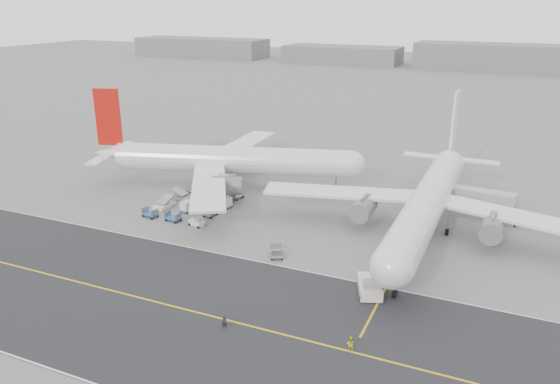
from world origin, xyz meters
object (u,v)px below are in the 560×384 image
at_px(jet_bridge, 475,197).
at_px(ground_crew_b, 350,344).
at_px(airliner_a, 226,160).
at_px(pushback_tug, 370,286).
at_px(airliner_b, 429,200).
at_px(ground_crew_a, 224,322).

relative_size(jet_bridge, ground_crew_b, 8.10).
bearing_deg(airliner_a, ground_crew_b, -153.67).
xyz_separation_m(pushback_tug, jet_bridge, (10.00, 33.64, 2.96)).
distance_m(airliner_b, pushback_tug, 24.07).
relative_size(pushback_tug, jet_bridge, 0.53).
relative_size(airliner_a, jet_bridge, 3.77).
xyz_separation_m(airliner_a, ground_crew_a, (25.60, -46.49, -4.86)).
relative_size(jet_bridge, ground_crew_a, 8.49).
bearing_deg(pushback_tug, ground_crew_a, -152.15).
bearing_deg(pushback_tug, airliner_b, 61.20).
bearing_deg(pushback_tug, airliner_a, 121.11).
bearing_deg(ground_crew_b, ground_crew_a, -3.80).
height_order(jet_bridge, ground_crew_b, jet_bridge).
bearing_deg(jet_bridge, pushback_tug, -100.57).
distance_m(airliner_a, ground_crew_b, 60.49).
distance_m(airliner_b, ground_crew_a, 42.51).
height_order(airliner_a, ground_crew_a, airliner_a).
xyz_separation_m(airliner_a, jet_bridge, (49.24, 2.44, -1.84)).
bearing_deg(jet_bridge, airliner_a, -171.19).
height_order(jet_bridge, ground_crew_a, jet_bridge).
bearing_deg(ground_crew_b, jet_bridge, -111.45).
distance_m(pushback_tug, jet_bridge, 35.22).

